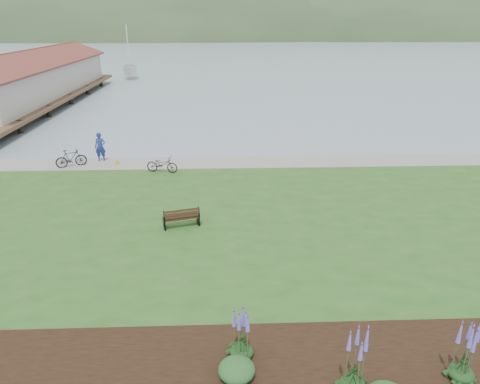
# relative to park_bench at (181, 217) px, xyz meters

# --- Properties ---
(ground) EXTENTS (600.00, 600.00, 0.00)m
(ground) POSITION_rel_park_bench_xyz_m (2.38, 1.43, -0.85)
(ground) COLOR gray
(ground) RESTS_ON ground
(lawn) EXTENTS (34.00, 20.00, 0.40)m
(lawn) POSITION_rel_park_bench_xyz_m (2.38, -0.57, -0.65)
(lawn) COLOR #26511C
(lawn) RESTS_ON ground
(shoreline_path) EXTENTS (34.00, 2.20, 0.03)m
(shoreline_path) POSITION_rel_park_bench_xyz_m (2.38, 8.33, -0.44)
(shoreline_path) COLOR gray
(shoreline_path) RESTS_ON lawn
(garden_bed) EXTENTS (24.00, 4.40, 0.04)m
(garden_bed) POSITION_rel_park_bench_xyz_m (5.38, -8.37, -0.43)
(garden_bed) COLOR black
(garden_bed) RESTS_ON lawn
(far_hillside) EXTENTS (580.00, 80.00, 38.00)m
(far_hillside) POSITION_rel_park_bench_xyz_m (22.38, 171.43, -0.85)
(far_hillside) COLOR #324E2C
(far_hillside) RESTS_ON ground
(pier_pavilion) EXTENTS (8.00, 36.00, 5.40)m
(pier_pavilion) POSITION_rel_park_bench_xyz_m (-17.62, 28.95, 1.79)
(pier_pavilion) COLOR #4C3826
(pier_pavilion) RESTS_ON ground
(park_bench) EXTENTS (1.57, 0.95, 0.91)m
(park_bench) POSITION_rel_park_bench_xyz_m (0.00, 0.00, 0.00)
(park_bench) COLOR black
(park_bench) RESTS_ON lawn
(person) EXTENTS (0.77, 0.55, 2.05)m
(person) POSITION_rel_park_bench_xyz_m (-5.59, 8.93, 0.57)
(person) COLOR navy
(person) RESTS_ON lawn
(bicycle_a) EXTENTS (0.97, 1.86, 0.93)m
(bicycle_a) POSITION_rel_park_bench_xyz_m (-1.68, 6.80, 0.01)
(bicycle_a) COLOR black
(bicycle_a) RESTS_ON lawn
(bicycle_b) EXTENTS (1.18, 1.78, 1.04)m
(bicycle_b) POSITION_rel_park_bench_xyz_m (-7.03, 7.90, 0.07)
(bicycle_b) COLOR black
(bicycle_b) RESTS_ON lawn
(sailboat) EXTENTS (10.21, 10.35, 23.38)m
(sailboat) POSITION_rel_park_bench_xyz_m (-11.71, 48.70, -0.85)
(sailboat) COLOR silver
(sailboat) RESTS_ON ground
(pannier) EXTENTS (0.20, 0.28, 0.27)m
(pannier) POSITION_rel_park_bench_xyz_m (-4.53, 8.26, -0.32)
(pannier) COLOR gold
(pannier) RESTS_ON lawn
(echium_0) EXTENTS (0.62, 0.62, 2.01)m
(echium_0) POSITION_rel_park_bench_xyz_m (4.71, -8.57, 0.39)
(echium_0) COLOR #123312
(echium_0) RESTS_ON garden_bed
(echium_1) EXTENTS (0.62, 0.62, 1.99)m
(echium_1) POSITION_rel_park_bench_xyz_m (7.40, -8.32, 0.43)
(echium_1) COLOR #123312
(echium_1) RESTS_ON garden_bed
(echium_4) EXTENTS (0.62, 0.62, 1.74)m
(echium_4) POSITION_rel_park_bench_xyz_m (2.18, -7.42, 0.31)
(echium_4) COLOR #123312
(echium_4) RESTS_ON garden_bed
(shrub_0) EXTENTS (0.90, 0.90, 0.45)m
(shrub_0) POSITION_rel_park_bench_xyz_m (2.03, -8.09, -0.19)
(shrub_0) COLOR #1E4C21
(shrub_0) RESTS_ON garden_bed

